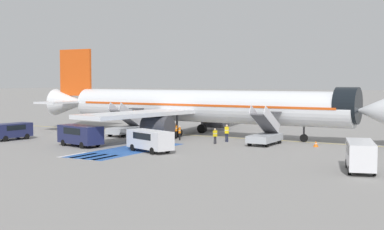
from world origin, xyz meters
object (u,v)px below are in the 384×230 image
(fuel_tanker, at_px, (246,110))
(traffic_cone_1, at_px, (66,133))
(service_van_0, at_px, (11,130))
(ground_crew_1, at_px, (175,130))
(baggage_cart, at_px, (139,138))
(ground_crew_2, at_px, (180,132))
(service_van_1, at_px, (80,134))
(ground_crew_3, at_px, (227,132))
(airliner, at_px, (198,106))
(service_van_3, at_px, (150,139))
(service_van_2, at_px, (360,154))
(traffic_cone_0, at_px, (316,144))
(ground_crew_0, at_px, (215,135))
(boarding_stairs_forward, at_px, (265,135))
(boarding_stairs_aft, at_px, (126,127))

(fuel_tanker, bearing_deg, traffic_cone_1, -18.25)
(service_van_0, distance_m, ground_crew_1, 18.12)
(baggage_cart, relative_size, ground_crew_2, 1.86)
(service_van_1, bearing_deg, ground_crew_3, 146.62)
(airliner, relative_size, fuel_tanker, 4.88)
(service_van_3, height_order, ground_crew_2, service_van_3)
(service_van_0, relative_size, baggage_cart, 1.56)
(airliner, relative_size, service_van_1, 8.42)
(service_van_2, height_order, traffic_cone_0, service_van_2)
(traffic_cone_1, bearing_deg, service_van_1, -39.30)
(service_van_0, height_order, ground_crew_0, service_van_0)
(fuel_tanker, distance_m, ground_crew_1, 29.54)
(boarding_stairs_forward, bearing_deg, traffic_cone_0, 10.88)
(baggage_cart, distance_m, ground_crew_2, 4.56)
(airliner, relative_size, ground_crew_3, 24.18)
(ground_crew_0, bearing_deg, traffic_cone_0, -54.08)
(service_van_0, xyz_separation_m, service_van_1, (10.45, -0.60, 0.14))
(ground_crew_3, height_order, traffic_cone_1, ground_crew_3)
(ground_crew_2, height_order, ground_crew_3, ground_crew_3)
(airliner, xyz_separation_m, ground_crew_3, (5.87, -4.14, -2.39))
(ground_crew_2, bearing_deg, service_van_1, 123.09)
(boarding_stairs_forward, relative_size, fuel_tanker, 0.57)
(traffic_cone_0, bearing_deg, ground_crew_3, -176.30)
(boarding_stairs_forward, height_order, ground_crew_3, boarding_stairs_forward)
(service_van_1, xyz_separation_m, traffic_cone_0, (20.55, 11.25, -0.97))
(service_van_2, relative_size, ground_crew_3, 2.94)
(fuel_tanker, height_order, ground_crew_2, fuel_tanker)
(ground_crew_0, bearing_deg, boarding_stairs_aft, 101.27)
(ground_crew_2, bearing_deg, airliner, -19.07)
(traffic_cone_1, bearing_deg, service_van_3, -21.51)
(traffic_cone_0, relative_size, traffic_cone_1, 0.85)
(service_van_0, bearing_deg, service_van_2, -175.97)
(ground_crew_2, height_order, traffic_cone_1, ground_crew_2)
(service_van_2, distance_m, ground_crew_0, 19.29)
(boarding_stairs_aft, distance_m, baggage_cart, 5.61)
(service_van_3, bearing_deg, service_van_0, -70.89)
(boarding_stairs_forward, xyz_separation_m, service_van_1, (-15.54, -10.30, 0.25))
(service_van_0, distance_m, ground_crew_3, 23.73)
(service_van_2, height_order, ground_crew_3, service_van_2)
(fuel_tanker, xyz_separation_m, baggage_cart, (1.84, -33.12, -1.43))
(service_van_3, distance_m, baggage_cart, 9.25)
(ground_crew_0, bearing_deg, fuel_tanker, 38.07)
(service_van_2, xyz_separation_m, traffic_cone_1, (-35.31, 7.56, -0.97))
(service_van_3, bearing_deg, airliner, -147.11)
(ground_crew_0, relative_size, ground_crew_2, 1.01)
(boarding_stairs_aft, bearing_deg, service_van_1, -78.10)
(boarding_stairs_forward, height_order, fuel_tanker, boarding_stairs_forward)
(baggage_cart, height_order, ground_crew_1, ground_crew_1)
(ground_crew_1, bearing_deg, ground_crew_2, 106.37)
(baggage_cart, xyz_separation_m, traffic_cone_0, (18.36, 4.36, 0.03))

